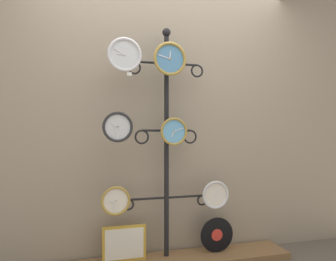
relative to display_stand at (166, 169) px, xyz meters
name	(u,v)px	position (x,y,z in m)	size (l,w,h in m)	color
shop_wall	(162,105)	(0.00, 0.16, 0.58)	(4.40, 0.04, 2.80)	gray
display_stand	(166,169)	(0.00, 0.00, 0.00)	(0.77, 0.33, 2.07)	black
clock_top_left	(125,55)	(-0.39, -0.11, 0.96)	(0.28, 0.04, 0.28)	silver
clock_top_center	(169,59)	(0.00, -0.11, 0.95)	(0.29, 0.04, 0.29)	#4C84B2
clock_middle_left	(118,127)	(-0.44, -0.08, 0.37)	(0.25, 0.04, 0.25)	silver
clock_middle_center	(174,131)	(0.04, -0.08, 0.33)	(0.24, 0.04, 0.24)	#60A8DB
clock_bottom_left	(116,201)	(-0.46, -0.08, -0.24)	(0.24, 0.04, 0.24)	silver
clock_bottom_right	(215,195)	(0.43, -0.08, -0.23)	(0.25, 0.04, 0.25)	silver
vinyl_record	(217,235)	(0.46, -0.05, -0.61)	(0.32, 0.01, 0.32)	black
picture_frame	(124,244)	(-0.38, -0.02, -0.61)	(0.37, 0.02, 0.30)	gold
price_tag_upper	(129,74)	(-0.35, -0.11, 0.80)	(0.04, 0.00, 0.03)	white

